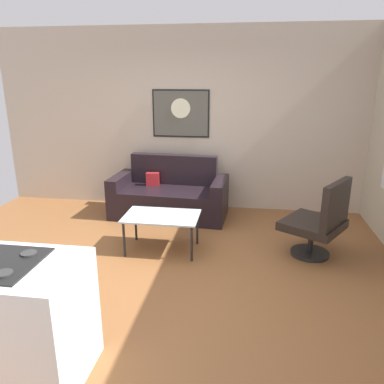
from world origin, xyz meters
TOP-DOWN VIEW (x-y plane):
  - ground at (0.00, 0.00)m, footprint 6.40×6.40m
  - back_wall at (0.00, 2.42)m, footprint 6.40×0.05m
  - couch at (-0.33, 1.90)m, footprint 1.77×0.90m
  - coffee_table at (-0.18, 0.68)m, footprint 0.90×0.57m
  - armchair at (1.69, 0.77)m, footprint 0.87×0.88m
  - wall_painting at (-0.23, 2.38)m, footprint 0.89×0.03m

SIDE VIEW (x-z plane):
  - ground at x=0.00m, z-range -0.04..0.00m
  - couch at x=-0.33m, z-range -0.15..0.75m
  - coffee_table at x=-0.18m, z-range 0.19..0.65m
  - armchair at x=1.69m, z-range -0.02..0.93m
  - back_wall at x=0.00m, z-range 0.00..2.80m
  - wall_painting at x=-0.23m, z-range 1.14..1.88m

